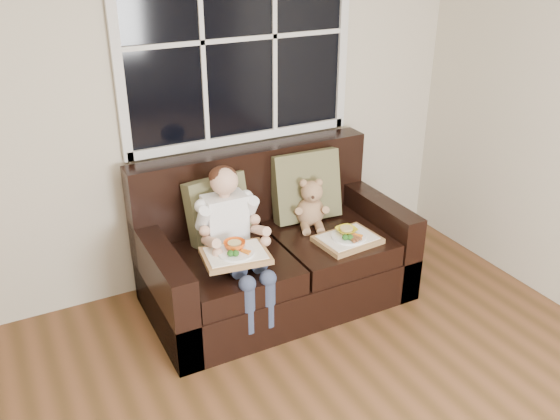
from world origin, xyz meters
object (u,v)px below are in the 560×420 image
child (232,229)px  tray_right (348,238)px  loveseat (273,255)px  tray_left (235,253)px  teddy_bear (311,206)px

child → tray_right: size_ratio=2.09×
loveseat → tray_left: loveseat is taller
loveseat → tray_right: 0.52m
tray_left → child: bearing=80.8°
tray_right → loveseat: bearing=138.2°
teddy_bear → tray_right: bearing=-53.9°
teddy_bear → tray_right: (0.08, -0.32, -0.11)m
loveseat → teddy_bear: loveseat is taller
child → tray_left: child is taller
child → tray_left: size_ratio=2.06×
tray_right → teddy_bear: bearing=99.5°
child → tray_right: 0.77m
teddy_bear → child: bearing=-145.5°
loveseat → tray_right: size_ratio=4.13×
tray_left → tray_right: tray_left is taller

